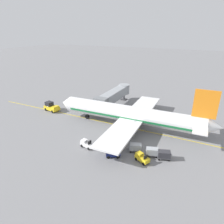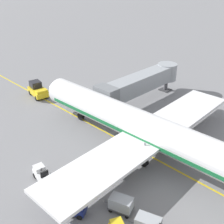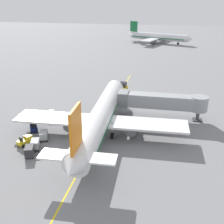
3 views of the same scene
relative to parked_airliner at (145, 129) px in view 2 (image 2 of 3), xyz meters
name	(u,v)px [view 2 (image 2 of 3)]	position (x,y,z in m)	size (l,w,h in m)	color
ground_plane	(139,150)	(-0.29, 0.56, -3.19)	(400.00, 400.00, 0.00)	slate
gate_lead_in_line	(139,150)	(-0.29, 0.56, -3.18)	(0.24, 80.00, 0.01)	gold
parked_airliner	(145,129)	(0.00, 0.00, 0.00)	(30.16, 37.29, 10.63)	white
jet_bridge	(141,83)	(10.24, 9.14, 0.27)	(17.47, 3.50, 4.98)	#93999E
pushback_tractor	(38,90)	(-0.19, 23.21, -2.09)	(2.93, 4.72, 2.40)	gold
baggage_tug_trailing	(71,207)	(-12.21, -1.49, -2.47)	(2.31, 2.76, 1.62)	navy
baggage_tug_spare	(42,174)	(-11.60, 4.30, -2.47)	(1.63, 2.66, 1.62)	silver
baggage_cart_front	(121,204)	(-8.88, -4.54, -2.24)	(1.95, 2.96, 1.58)	#4C4C51
baggage_cart_second_in_train	(148,224)	(-8.93, -7.70, -2.24)	(1.95, 2.96, 1.58)	#4C4C51
ground_crew_wing_walker	(88,162)	(-7.02, 2.28, -2.23)	(0.34, 0.72, 1.69)	#232328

